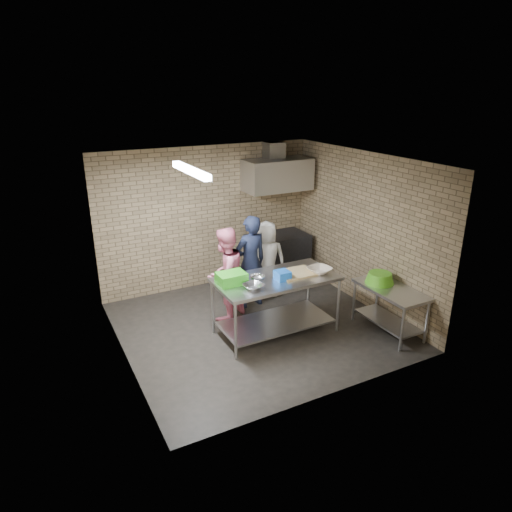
{
  "coord_description": "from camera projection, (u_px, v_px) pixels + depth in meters",
  "views": [
    {
      "loc": [
        -3.09,
        -5.91,
        3.73
      ],
      "look_at": [
        0.1,
        0.2,
        1.15
      ],
      "focal_mm": 32.28,
      "sensor_mm": 36.0,
      "label": 1
    }
  ],
  "objects": [
    {
      "name": "ceiling",
      "position": [
        256.0,
        161.0,
        6.61
      ],
      "size": [
        4.2,
        4.2,
        0.0
      ],
      "primitive_type": "plane",
      "rotation": [
        3.14,
        0.0,
        0.0
      ],
      "color": "black",
      "rests_on": "ground"
    },
    {
      "name": "green_crate",
      "position": [
        231.0,
        278.0,
        6.82
      ],
      "size": [
        0.42,
        0.32,
        0.17
      ],
      "primitive_type": "cube",
      "color": "green",
      "rests_on": "prep_table"
    },
    {
      "name": "woman_white",
      "position": [
        267.0,
        259.0,
        8.43
      ],
      "size": [
        0.81,
        0.66,
        1.43
      ],
      "primitive_type": "imported",
      "rotation": [
        0.0,
        0.0,
        2.82
      ],
      "color": "white",
      "rests_on": "floor"
    },
    {
      "name": "bottle_green",
      "position": [
        292.0,
        176.0,
        9.2
      ],
      "size": [
        0.06,
        0.06,
        0.15
      ],
      "primitive_type": "cylinder",
      "color": "green",
      "rests_on": "wall_shelf"
    },
    {
      "name": "blue_tub",
      "position": [
        282.0,
        275.0,
        6.97
      ],
      "size": [
        0.21,
        0.21,
        0.14
      ],
      "primitive_type": "cube",
      "color": "blue",
      "rests_on": "prep_table"
    },
    {
      "name": "ceramic_bowl",
      "position": [
        320.0,
        270.0,
        7.22
      ],
      "size": [
        0.42,
        0.42,
        0.09
      ],
      "primitive_type": "imported",
      "rotation": [
        0.0,
        0.0,
        0.18
      ],
      "color": "beige",
      "rests_on": "prep_table"
    },
    {
      "name": "hood_duct",
      "position": [
        274.0,
        150.0,
        8.78
      ],
      "size": [
        0.35,
        0.3,
        0.3
      ],
      "primitive_type": "cube",
      "color": "#A5A8AD",
      "rests_on": "back_wall"
    },
    {
      "name": "green_basin",
      "position": [
        380.0,
        278.0,
        7.33
      ],
      "size": [
        0.46,
        0.46,
        0.17
      ],
      "primitive_type": null,
      "color": "#59C626",
      "rests_on": "side_counter"
    },
    {
      "name": "bottle_red",
      "position": [
        275.0,
        177.0,
        9.02
      ],
      "size": [
        0.07,
        0.07,
        0.18
      ],
      "primitive_type": "cylinder",
      "color": "#B22619",
      "rests_on": "wall_shelf"
    },
    {
      "name": "left_wall",
      "position": [
        118.0,
        273.0,
        6.17
      ],
      "size": [
        0.06,
        4.0,
        2.7
      ],
      "primitive_type": "cube",
      "color": "tan",
      "rests_on": "ground"
    },
    {
      "name": "prep_table",
      "position": [
        276.0,
        305.0,
        7.22
      ],
      "size": [
        1.89,
        0.95,
        0.95
      ],
      "primitive_type": "cube",
      "color": "#BBBCC2",
      "rests_on": "floor"
    },
    {
      "name": "cutting_board",
      "position": [
        296.0,
        273.0,
        7.19
      ],
      "size": [
        0.58,
        0.44,
        0.03
      ],
      "primitive_type": "cube",
      "color": "tan",
      "rests_on": "prep_table"
    },
    {
      "name": "floor",
      "position": [
        256.0,
        326.0,
        7.56
      ],
      "size": [
        4.2,
        4.2,
        0.0
      ],
      "primitive_type": "plane",
      "color": "black",
      "rests_on": "ground"
    },
    {
      "name": "right_wall",
      "position": [
        363.0,
        230.0,
        7.99
      ],
      "size": [
        0.06,
        4.0,
        2.7
      ],
      "primitive_type": "cube",
      "color": "tan",
      "rests_on": "ground"
    },
    {
      "name": "mixing_bowl_a",
      "position": [
        253.0,
        287.0,
        6.66
      ],
      "size": [
        0.34,
        0.34,
        0.07
      ],
      "primitive_type": "imported",
      "rotation": [
        0.0,
        0.0,
        0.18
      ],
      "color": "#BABCC1",
      "rests_on": "prep_table"
    },
    {
      "name": "wall_shelf",
      "position": [
        286.0,
        181.0,
        9.17
      ],
      "size": [
        0.8,
        0.2,
        0.04
      ],
      "primitive_type": "cube",
      "color": "#3F2B19",
      "rests_on": "back_wall"
    },
    {
      "name": "back_wall",
      "position": [
        208.0,
        218.0,
        8.74
      ],
      "size": [
        4.2,
        0.06,
        2.7
      ],
      "primitive_type": "cube",
      "color": "tan",
      "rests_on": "ground"
    },
    {
      "name": "mixing_bowl_b",
      "position": [
        257.0,
        278.0,
        6.96
      ],
      "size": [
        0.26,
        0.26,
        0.07
      ],
      "primitive_type": "imported",
      "rotation": [
        0.0,
        0.0,
        0.18
      ],
      "color": "silver",
      "rests_on": "prep_table"
    },
    {
      "name": "stove",
      "position": [
        277.0,
        256.0,
        9.35
      ],
      "size": [
        1.2,
        0.7,
        0.9
      ],
      "primitive_type": "cube",
      "color": "black",
      "rests_on": "floor"
    },
    {
      "name": "side_counter",
      "position": [
        389.0,
        310.0,
        7.29
      ],
      "size": [
        0.6,
        1.2,
        0.75
      ],
      "primitive_type": "cube",
      "color": "silver",
      "rests_on": "floor"
    },
    {
      "name": "man_navy",
      "position": [
        251.0,
        262.0,
        8.0
      ],
      "size": [
        0.64,
        0.45,
        1.66
      ],
      "primitive_type": "imported",
      "rotation": [
        0.0,
        0.0,
        3.22
      ],
      "color": "black",
      "rests_on": "floor"
    },
    {
      "name": "fluorescent_fixture",
      "position": [
        191.0,
        170.0,
        6.2
      ],
      "size": [
        0.1,
        1.25,
        0.08
      ],
      "primitive_type": "cube",
      "color": "white",
      "rests_on": "ceiling"
    },
    {
      "name": "range_hood",
      "position": [
        278.0,
        175.0,
        8.82
      ],
      "size": [
        1.3,
        0.6,
        0.6
      ],
      "primitive_type": "cube",
      "color": "silver",
      "rests_on": "back_wall"
    },
    {
      "name": "front_wall",
      "position": [
        335.0,
        299.0,
        5.42
      ],
      "size": [
        4.2,
        0.06,
        2.7
      ],
      "primitive_type": "cube",
      "color": "tan",
      "rests_on": "ground"
    },
    {
      "name": "woman_pink",
      "position": [
        225.0,
        274.0,
        7.59
      ],
      "size": [
        0.96,
        0.88,
        1.58
      ],
      "primitive_type": "imported",
      "rotation": [
        0.0,
        0.0,
        3.61
      ],
      "color": "pink",
      "rests_on": "floor"
    }
  ]
}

